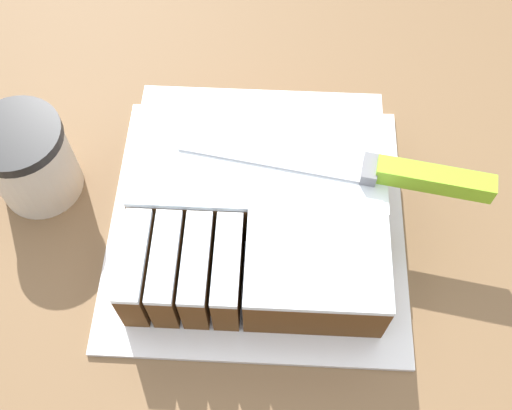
% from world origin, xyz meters
% --- Properties ---
extents(ground_plane, '(8.00, 8.00, 0.00)m').
position_xyz_m(ground_plane, '(0.00, 0.00, 0.00)').
color(ground_plane, '#9E9384').
extents(countertop, '(1.40, 1.10, 0.90)m').
position_xyz_m(countertop, '(0.00, 0.00, 0.45)').
color(countertop, brown).
rests_on(countertop, ground_plane).
extents(cake_board, '(0.33, 0.32, 0.01)m').
position_xyz_m(cake_board, '(-0.00, -0.06, 0.91)').
color(cake_board, white).
rests_on(cake_board, countertop).
extents(cake, '(0.27, 0.26, 0.07)m').
position_xyz_m(cake, '(0.00, -0.06, 0.95)').
color(cake, brown).
rests_on(cake, cake_board).
extents(knife, '(0.33, 0.08, 0.02)m').
position_xyz_m(knife, '(0.14, -0.05, 0.99)').
color(knife, silver).
rests_on(knife, cake).
extents(coffee_cup, '(0.10, 0.10, 0.10)m').
position_xyz_m(coffee_cup, '(-0.25, -0.02, 0.96)').
color(coffee_cup, beige).
rests_on(coffee_cup, countertop).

